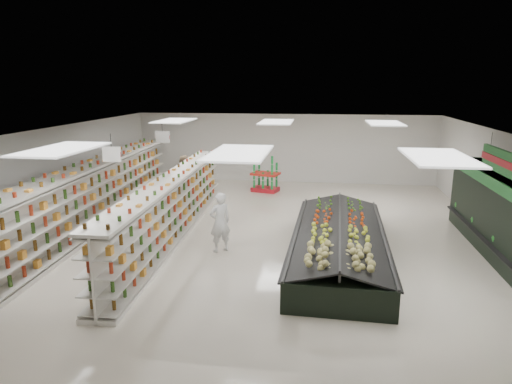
# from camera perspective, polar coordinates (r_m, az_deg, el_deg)

# --- Properties ---
(floor) EXTENTS (16.00, 16.00, 0.00)m
(floor) POSITION_cam_1_polar(r_m,az_deg,el_deg) (14.20, 0.85, -5.39)
(floor) COLOR beige
(floor) RESTS_ON ground
(ceiling) EXTENTS (14.00, 16.00, 0.02)m
(ceiling) POSITION_cam_1_polar(r_m,az_deg,el_deg) (13.52, 0.90, 7.56)
(ceiling) COLOR white
(ceiling) RESTS_ON wall_back
(wall_back) EXTENTS (14.00, 0.02, 3.20)m
(wall_back) POSITION_cam_1_polar(r_m,az_deg,el_deg) (21.61, 3.54, 5.47)
(wall_back) COLOR silver
(wall_back) RESTS_ON floor
(wall_front) EXTENTS (14.00, 0.02, 3.20)m
(wall_front) POSITION_cam_1_polar(r_m,az_deg,el_deg) (6.34, -8.52, -14.79)
(wall_front) COLOR silver
(wall_front) RESTS_ON floor
(wall_left) EXTENTS (0.02, 16.00, 3.20)m
(wall_left) POSITION_cam_1_polar(r_m,az_deg,el_deg) (16.19, -24.54, 1.59)
(wall_left) COLOR silver
(wall_left) RESTS_ON floor
(wall_right) EXTENTS (0.02, 16.00, 3.20)m
(wall_right) POSITION_cam_1_polar(r_m,az_deg,el_deg) (14.67, 29.13, -0.02)
(wall_right) COLOR silver
(wall_right) RESTS_ON floor
(produce_wall_case) EXTENTS (0.93, 8.00, 2.20)m
(produce_wall_case) POSITION_cam_1_polar(r_m,az_deg,el_deg) (13.23, 29.31, -2.97)
(produce_wall_case) COLOR black
(produce_wall_case) RESTS_ON floor
(aisle_sign_near) EXTENTS (0.52, 0.06, 0.75)m
(aisle_sign_near) POSITION_cam_1_polar(r_m,az_deg,el_deg) (12.72, -17.59, 4.53)
(aisle_sign_near) COLOR white
(aisle_sign_near) RESTS_ON ceiling
(aisle_sign_far) EXTENTS (0.52, 0.06, 0.75)m
(aisle_sign_far) POSITION_cam_1_polar(r_m,az_deg,el_deg) (16.39, -11.60, 6.74)
(aisle_sign_far) COLOR white
(aisle_sign_far) RESTS_ON ceiling
(hortifruti_banner) EXTENTS (0.12, 3.20, 0.95)m
(hortifruti_banner) POSITION_cam_1_polar(r_m,az_deg,el_deg) (12.84, 28.84, 3.10)
(hortifruti_banner) COLOR #1E712C
(hortifruti_banner) RESTS_ON ceiling
(gondola_left) EXTENTS (1.45, 12.15, 2.10)m
(gondola_left) POSITION_cam_1_polar(r_m,az_deg,el_deg) (15.78, -19.29, -0.59)
(gondola_left) COLOR silver
(gondola_left) RESTS_ON floor
(gondola_center) EXTENTS (1.16, 10.73, 1.86)m
(gondola_center) POSITION_cam_1_polar(r_m,az_deg,el_deg) (14.05, -10.38, -2.19)
(gondola_center) COLOR silver
(gondola_center) RESTS_ON floor
(produce_island) EXTENTS (2.70, 6.87, 1.01)m
(produce_island) POSITION_cam_1_polar(r_m,az_deg,el_deg) (12.49, 10.32, -6.06)
(produce_island) COLOR black
(produce_island) RESTS_ON floor
(soda_endcap) EXTENTS (1.31, 1.05, 1.47)m
(soda_endcap) POSITION_cam_1_polar(r_m,az_deg,el_deg) (19.72, 1.18, 2.10)
(soda_endcap) COLOR #B4141F
(soda_endcap) RESTS_ON floor
(shopper_main) EXTENTS (0.74, 0.70, 1.69)m
(shopper_main) POSITION_cam_1_polar(r_m,az_deg,el_deg) (12.65, -4.53, -3.79)
(shopper_main) COLOR white
(shopper_main) RESTS_ON floor
(shopper_background) EXTENTS (0.66, 0.96, 1.85)m
(shopper_background) POSITION_cam_1_polar(r_m,az_deg,el_deg) (18.20, -8.78, 1.68)
(shopper_background) COLOR #9C8260
(shopper_background) RESTS_ON floor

